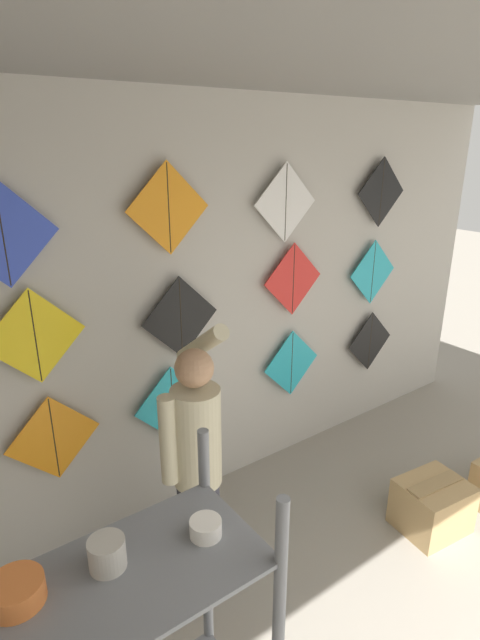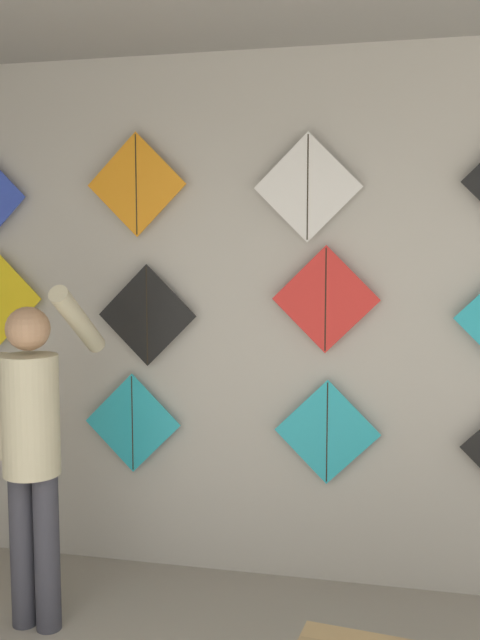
{
  "view_description": "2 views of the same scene",
  "coord_description": "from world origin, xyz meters",
  "px_view_note": "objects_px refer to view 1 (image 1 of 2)",
  "views": [
    {
      "loc": [
        -1.96,
        0.5,
        2.51
      ],
      "look_at": [
        -0.19,
        2.95,
        1.41
      ],
      "focal_mm": 28.0,
      "sensor_mm": 36.0,
      "label": 1
    },
    {
      "loc": [
        0.82,
        -0.45,
        1.8
      ],
      "look_at": [
        0.07,
        2.95,
        1.44
      ],
      "focal_mm": 40.0,
      "sensor_mm": 36.0,
      "label": 2
    }
  ],
  "objects_px": {
    "shopkeeper": "(196,453)",
    "kite_8": "(2,234)",
    "kite_0": "(54,438)",
    "kite_9": "(168,209)",
    "kite_2": "(292,363)",
    "kite_7": "(373,272)",
    "cardboard_box_spare": "(432,505)",
    "kite_6": "(293,279)",
    "kite_10": "(286,203)",
    "kite_3": "(370,341)",
    "kite_5": "(181,318)",
    "kite_4": "(35,337)",
    "kite_11": "(381,192)",
    "kite_1": "(172,404)"
  },
  "relations": [
    {
      "from": "kite_3",
      "to": "kite_5",
      "type": "distance_m",
      "value": 2.02
    },
    {
      "from": "kite_5",
      "to": "kite_8",
      "type": "distance_m",
      "value": 1.17
    },
    {
      "from": "shopkeeper",
      "to": "kite_1",
      "type": "relative_size",
      "value": 2.93
    },
    {
      "from": "shopkeeper",
      "to": "kite_8",
      "type": "xyz_separation_m",
      "value": [
        -0.66,
        0.69,
        1.15
      ]
    },
    {
      "from": "kite_6",
      "to": "kite_10",
      "type": "xyz_separation_m",
      "value": [
        -0.1,
        0.0,
        0.57
      ]
    },
    {
      "from": "kite_0",
      "to": "kite_3",
      "type": "distance_m",
      "value": 2.8
    },
    {
      "from": "kite_2",
      "to": "kite_7",
      "type": "relative_size",
      "value": 1.0
    },
    {
      "from": "kite_4",
      "to": "kite_11",
      "type": "relative_size",
      "value": 1.0
    },
    {
      "from": "kite_8",
      "to": "kite_10",
      "type": "height_order",
      "value": "kite_10"
    },
    {
      "from": "cardboard_box_spare",
      "to": "kite_7",
      "type": "height_order",
      "value": "kite_7"
    },
    {
      "from": "kite_8",
      "to": "kite_9",
      "type": "bearing_deg",
      "value": 0.0
    },
    {
      "from": "kite_10",
      "to": "kite_5",
      "type": "bearing_deg",
      "value": 180.0
    },
    {
      "from": "kite_5",
      "to": "kite_11",
      "type": "relative_size",
      "value": 1.0
    },
    {
      "from": "kite_1",
      "to": "kite_8",
      "type": "distance_m",
      "value": 1.52
    },
    {
      "from": "kite_7",
      "to": "kite_8",
      "type": "xyz_separation_m",
      "value": [
        -2.84,
        0.0,
        0.62
      ]
    },
    {
      "from": "kite_1",
      "to": "kite_11",
      "type": "bearing_deg",
      "value": 0.0
    },
    {
      "from": "kite_2",
      "to": "kite_5",
      "type": "xyz_separation_m",
      "value": [
        -0.98,
        0.0,
        0.59
      ]
    },
    {
      "from": "kite_0",
      "to": "kite_5",
      "type": "height_order",
      "value": "kite_5"
    },
    {
      "from": "cardboard_box_spare",
      "to": "kite_7",
      "type": "bearing_deg",
      "value": 61.26
    },
    {
      "from": "kite_3",
      "to": "kite_9",
      "type": "relative_size",
      "value": 1.0
    },
    {
      "from": "kite_5",
      "to": "kite_9",
      "type": "bearing_deg",
      "value": 180.0
    },
    {
      "from": "shopkeeper",
      "to": "kite_7",
      "type": "relative_size",
      "value": 2.93
    },
    {
      "from": "kite_3",
      "to": "kite_9",
      "type": "xyz_separation_m",
      "value": [
        -1.97,
        0.0,
        1.33
      ]
    },
    {
      "from": "kite_0",
      "to": "kite_8",
      "type": "relative_size",
      "value": 1.0
    },
    {
      "from": "cardboard_box_spare",
      "to": "kite_1",
      "type": "bearing_deg",
      "value": 136.62
    },
    {
      "from": "cardboard_box_spare",
      "to": "kite_6",
      "type": "xyz_separation_m",
      "value": [
        -0.24,
        1.22,
        1.35
      ]
    },
    {
      "from": "kite_1",
      "to": "cardboard_box_spare",
      "type": "bearing_deg",
      "value": -43.38
    },
    {
      "from": "shopkeeper",
      "to": "kite_7",
      "type": "height_order",
      "value": "kite_7"
    },
    {
      "from": "kite_8",
      "to": "kite_9",
      "type": "distance_m",
      "value": 0.93
    },
    {
      "from": "kite_3",
      "to": "kite_9",
      "type": "distance_m",
      "value": 2.37
    },
    {
      "from": "kite_0",
      "to": "kite_1",
      "type": "bearing_deg",
      "value": 0.0
    },
    {
      "from": "kite_2",
      "to": "kite_6",
      "type": "xyz_separation_m",
      "value": [
        -0.02,
        0.0,
        0.69
      ]
    },
    {
      "from": "shopkeeper",
      "to": "kite_5",
      "type": "relative_size",
      "value": 2.93
    },
    {
      "from": "kite_0",
      "to": "kite_9",
      "type": "xyz_separation_m",
      "value": [
        0.83,
        0.0,
        1.27
      ]
    },
    {
      "from": "kite_11",
      "to": "kite_9",
      "type": "bearing_deg",
      "value": 180.0
    },
    {
      "from": "kite_3",
      "to": "kite_11",
      "type": "height_order",
      "value": "kite_11"
    },
    {
      "from": "kite_2",
      "to": "kite_10",
      "type": "bearing_deg",
      "value": 180.0
    },
    {
      "from": "kite_0",
      "to": "kite_4",
      "type": "height_order",
      "value": "kite_4"
    },
    {
      "from": "kite_0",
      "to": "kite_2",
      "type": "bearing_deg",
      "value": 0.0
    },
    {
      "from": "kite_3",
      "to": "kite_9",
      "type": "bearing_deg",
      "value": 180.0
    },
    {
      "from": "kite_5",
      "to": "kite_10",
      "type": "distance_m",
      "value": 1.09
    },
    {
      "from": "cardboard_box_spare",
      "to": "kite_1",
      "type": "distance_m",
      "value": 1.89
    },
    {
      "from": "cardboard_box_spare",
      "to": "kite_4",
      "type": "height_order",
      "value": "kite_4"
    },
    {
      "from": "kite_2",
      "to": "kite_4",
      "type": "bearing_deg",
      "value": 180.0
    },
    {
      "from": "kite_4",
      "to": "kite_11",
      "type": "xyz_separation_m",
      "value": [
        2.78,
        0.0,
        0.6
      ]
    },
    {
      "from": "kite_2",
      "to": "shopkeeper",
      "type": "bearing_deg",
      "value": -151.94
    },
    {
      "from": "kite_7",
      "to": "kite_11",
      "type": "distance_m",
      "value": 0.66
    },
    {
      "from": "kite_2",
      "to": "kite_10",
      "type": "relative_size",
      "value": 1.0
    },
    {
      "from": "kite_2",
      "to": "kite_9",
      "type": "distance_m",
      "value": 1.65
    },
    {
      "from": "cardboard_box_spare",
      "to": "kite_9",
      "type": "xyz_separation_m",
      "value": [
        -1.25,
        1.22,
        1.95
      ]
    }
  ]
}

